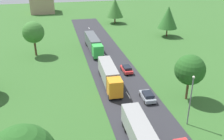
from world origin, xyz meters
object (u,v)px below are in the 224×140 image
object	(u,v)px
truck_second	(109,75)
car_fourth	(127,69)
tree_lime	(115,8)
lamppost_second	(191,98)
truck_third	(93,43)
truck_lead	(142,138)
car_third	(148,96)
distant_building	(42,4)
tree_oak	(33,32)
tree_birch	(190,70)
tree_ash	(168,17)

from	to	relation	value
truck_second	car_fourth	distance (m)	7.02
truck_second	tree_lime	distance (m)	51.00
lamppost_second	truck_third	bearing A→B (deg)	103.40
truck_lead	car_third	distance (m)	12.81
truck_lead	distant_building	world-z (taller)	distant_building
truck_third	tree_lime	size ratio (longest dim) A/B	1.54
car_third	tree_oak	xyz separation A→B (m)	(-19.66, 27.24, 5.13)
truck_lead	truck_third	bearing A→B (deg)	89.85
truck_lead	truck_third	xyz separation A→B (m)	(0.10, 38.73, 0.12)
car_third	truck_lead	bearing A→B (deg)	-113.69
truck_lead	truck_third	size ratio (longest dim) A/B	0.87
tree_oak	car_third	bearing A→B (deg)	-54.18
truck_second	distant_building	world-z (taller)	distant_building
tree_birch	car_third	bearing A→B (deg)	171.34
truck_lead	tree_oak	distance (m)	41.72
tree_oak	tree_lime	size ratio (longest dim) A/B	0.94
tree_birch	tree_ash	world-z (taller)	tree_ash
truck_lead	lamppost_second	distance (m)	9.55
distant_building	tree_oak	bearing A→B (deg)	-90.77
tree_birch	distant_building	bearing A→B (deg)	106.79
car_fourth	tree_birch	xyz separation A→B (m)	(7.05, -13.01, 4.70)
truck_third	car_fourth	distance (m)	15.87
truck_lead	tree_oak	world-z (taller)	tree_oak
tree_ash	distant_building	size ratio (longest dim) A/B	0.86
car_third	tree_oak	bearing A→B (deg)	125.82
tree_oak	tree_ash	xyz separation A→B (m)	(39.19, 8.29, 0.04)
car_third	car_fourth	bearing A→B (deg)	91.34
truck_third	tree_lime	bearing A→B (deg)	66.22
car_fourth	tree_birch	size ratio (longest dim) A/B	0.50
tree_birch	truck_second	bearing A→B (deg)	145.68
tree_oak	tree_lime	distance (m)	40.02
truck_second	car_third	xyz separation A→B (m)	(5.15, -7.11, -1.35)
car_third	tree_birch	size ratio (longest dim) A/B	0.50
car_fourth	lamppost_second	world-z (taller)	lamppost_second
car_third	tree_birch	xyz separation A→B (m)	(6.78, -1.03, 4.69)
car_fourth	tree_lime	bearing A→B (deg)	79.59
truck_second	car_fourth	world-z (taller)	truck_second
truck_third	truck_second	bearing A→B (deg)	-90.38
truck_third	tree_oak	bearing A→B (deg)	179.29
truck_lead	tree_lime	bearing A→B (deg)	79.18
car_third	tree_birch	world-z (taller)	tree_birch
truck_third	car_fourth	world-z (taller)	truck_third
car_third	distant_building	size ratio (longest dim) A/B	0.37
truck_lead	tree_lime	distance (m)	69.29
truck_second	car_fourth	xyz separation A→B (m)	(4.87, 4.87, -1.36)
tree_ash	distant_building	xyz separation A→B (m)	(-38.43, 48.55, -2.15)
truck_third	lamppost_second	distance (m)	35.94
truck_third	car_fourth	bearing A→B (deg)	-72.55
lamppost_second	tree_birch	bearing A→B (deg)	62.91
car_fourth	tree_lime	xyz separation A→B (m)	(8.14, 44.32, 4.92)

